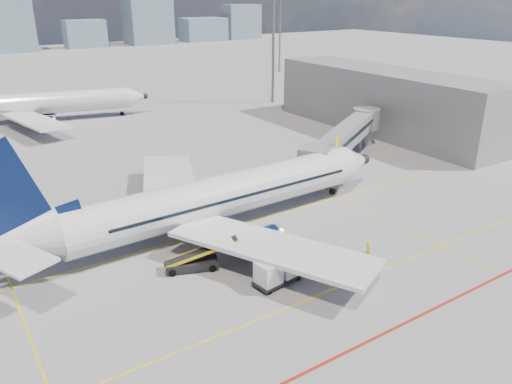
% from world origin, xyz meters
% --- Properties ---
extents(ground, '(420.00, 420.00, 0.00)m').
position_xyz_m(ground, '(0.00, 0.00, 0.00)').
color(ground, gray).
rests_on(ground, ground).
extents(apron_markings, '(90.00, 35.12, 0.01)m').
position_xyz_m(apron_markings, '(-0.58, -3.91, 0.01)').
color(apron_markings, yellow).
rests_on(apron_markings, ground).
extents(jet_bridge, '(23.55, 15.78, 6.30)m').
position_xyz_m(jet_bridge, '(23.51, 16.91, 3.74)').
color(jet_bridge, gray).
rests_on(jet_bridge, ground).
extents(terminal_block, '(10.00, 42.00, 10.00)m').
position_xyz_m(terminal_block, '(39.95, 26.00, 5.00)').
color(terminal_block, gray).
rests_on(terminal_block, ground).
extents(floodlight_mast_ne, '(3.20, 0.61, 25.45)m').
position_xyz_m(floodlight_mast_ne, '(38.00, 55.00, 13.59)').
color(floodlight_mast_ne, slate).
rests_on(floodlight_mast_ne, ground).
extents(floodlight_mast_far, '(3.20, 0.61, 25.45)m').
position_xyz_m(floodlight_mast_far, '(65.00, 90.00, 13.59)').
color(floodlight_mast_far, slate).
rests_on(floodlight_mast_far, ground).
extents(main_aircraft, '(42.60, 37.11, 12.41)m').
position_xyz_m(main_aircraft, '(-1.98, 8.51, 3.22)').
color(main_aircraft, silver).
rests_on(main_aircraft, ground).
extents(second_aircraft, '(38.91, 33.50, 11.48)m').
position_xyz_m(second_aircraft, '(-7.12, 64.01, 3.22)').
color(second_aircraft, silver).
rests_on(second_aircraft, ground).
extents(baggage_tug, '(2.73, 1.96, 1.74)m').
position_xyz_m(baggage_tug, '(1.20, -1.96, 0.83)').
color(baggage_tug, silver).
rests_on(baggage_tug, ground).
extents(cargo_dolly, '(4.23, 2.28, 2.22)m').
position_xyz_m(cargo_dolly, '(-2.13, -2.85, 1.22)').
color(cargo_dolly, black).
rests_on(cargo_dolly, ground).
extents(belt_loader, '(6.26, 3.42, 2.54)m').
position_xyz_m(belt_loader, '(-6.77, 2.75, 0.66)').
color(belt_loader, black).
rests_on(belt_loader, ground).
extents(ramp_worker, '(0.48, 0.65, 1.63)m').
position_xyz_m(ramp_worker, '(6.87, -3.78, 0.81)').
color(ramp_worker, yellow).
rests_on(ramp_worker, ground).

